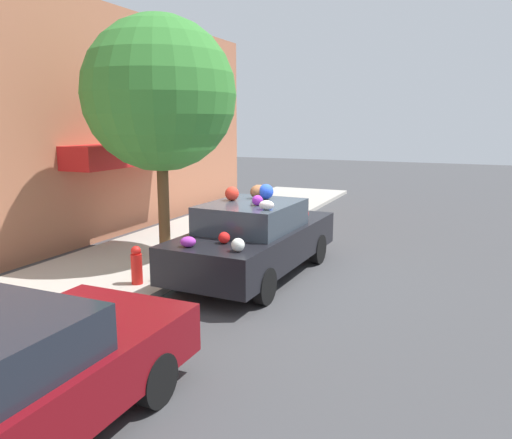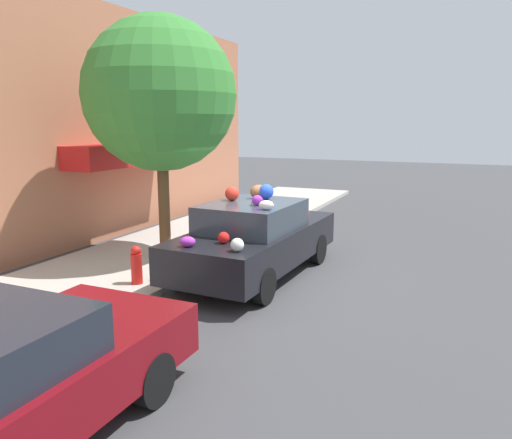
% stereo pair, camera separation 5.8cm
% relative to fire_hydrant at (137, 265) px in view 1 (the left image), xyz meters
% --- Properties ---
extents(ground_plane, '(60.00, 60.00, 0.00)m').
position_rel_fire_hydrant_xyz_m(ground_plane, '(1.66, -1.66, -0.47)').
color(ground_plane, '#424244').
extents(sidewalk_curb, '(24.00, 3.20, 0.12)m').
position_rel_fire_hydrant_xyz_m(sidewalk_curb, '(1.66, 1.04, -0.41)').
color(sidewalk_curb, '#B2ADA3').
rests_on(sidewalk_curb, ground).
extents(building_facade, '(18.00, 1.20, 5.86)m').
position_rel_fire_hydrant_xyz_m(building_facade, '(1.75, 3.26, 2.42)').
color(building_facade, '#B26B4C').
rests_on(building_facade, ground).
extents(street_tree, '(3.14, 3.14, 4.99)m').
position_rel_fire_hydrant_xyz_m(street_tree, '(1.79, 0.60, 3.06)').
color(street_tree, brown).
rests_on(street_tree, sidewalk_curb).
extents(fire_hydrant, '(0.20, 0.20, 0.70)m').
position_rel_fire_hydrant_xyz_m(fire_hydrant, '(0.00, 0.00, 0.00)').
color(fire_hydrant, red).
rests_on(fire_hydrant, sidewalk_curb).
extents(art_car, '(4.44, 1.94, 1.78)m').
position_rel_fire_hydrant_xyz_m(art_car, '(1.63, -1.61, 0.31)').
color(art_car, black).
rests_on(art_car, ground).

